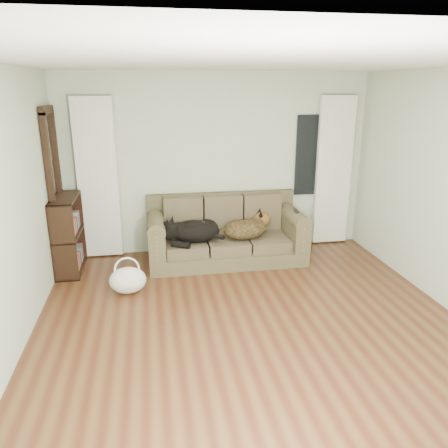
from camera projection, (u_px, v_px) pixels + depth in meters
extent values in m
plane|color=#432112|center=(255.00, 332.00, 4.46)|extent=(5.00, 5.00, 0.00)
plane|color=white|center=(261.00, 61.00, 3.67)|extent=(5.00, 5.00, 0.00)
cube|color=#ABB89C|center=(217.00, 164.00, 6.41)|extent=(4.50, 0.04, 2.60)
cube|color=#ABB89C|center=(0.00, 222.00, 3.70)|extent=(0.04, 5.00, 2.60)
cube|color=white|center=(98.00, 180.00, 6.11)|extent=(0.55, 0.08, 2.25)
cube|color=white|center=(333.00, 172.00, 6.67)|extent=(0.55, 0.08, 2.25)
cube|color=black|center=(312.00, 155.00, 6.59)|extent=(0.50, 0.03, 1.20)
cube|color=black|center=(56.00, 194.00, 5.71)|extent=(0.07, 0.60, 2.10)
cube|color=brown|center=(226.00, 230.00, 6.18)|extent=(2.19, 0.94, 0.89)
ellipsoid|color=black|center=(192.00, 232.00, 5.99)|extent=(0.74, 0.55, 0.30)
ellipsoid|color=black|center=(247.00, 228.00, 6.15)|extent=(0.74, 0.59, 0.29)
cube|color=black|center=(296.00, 211.00, 6.12)|extent=(0.07, 0.19, 0.02)
ellipsoid|color=beige|center=(128.00, 280.00, 5.27)|extent=(0.53, 0.46, 0.32)
cube|color=black|center=(68.00, 235.00, 5.83)|extent=(0.39, 0.85, 1.02)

